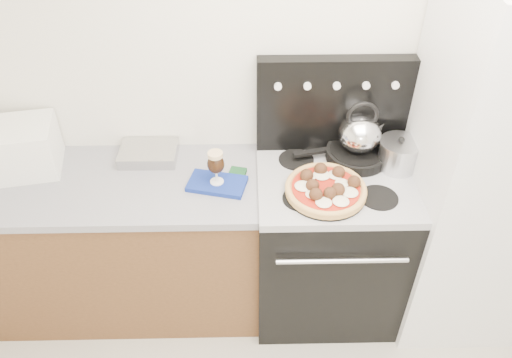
{
  "coord_description": "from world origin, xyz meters",
  "views": [
    {
      "loc": [
        -0.35,
        -0.7,
        2.46
      ],
      "look_at": [
        -0.31,
        1.05,
        1.02
      ],
      "focal_mm": 35.0,
      "sensor_mm": 36.0,
      "label": 1
    }
  ],
  "objects_px": {
    "fridge": "(482,175)",
    "beer_glass": "(216,167)",
    "pizza_pan": "(325,193)",
    "oven_mitt": "(217,184)",
    "pizza": "(326,188)",
    "toaster_oven": "(15,149)",
    "stove_body": "(327,246)",
    "skillet": "(356,154)",
    "stock_pot": "(398,155)",
    "tea_kettle": "(360,131)",
    "base_cabinet": "(126,247)"
  },
  "relations": [
    {
      "from": "pizza_pan",
      "to": "base_cabinet",
      "type": "bearing_deg",
      "value": 172.21
    },
    {
      "from": "stove_body",
      "to": "toaster_oven",
      "type": "height_order",
      "value": "toaster_oven"
    },
    {
      "from": "stove_body",
      "to": "tea_kettle",
      "type": "height_order",
      "value": "tea_kettle"
    },
    {
      "from": "base_cabinet",
      "to": "tea_kettle",
      "type": "distance_m",
      "value": 1.4
    },
    {
      "from": "fridge",
      "to": "beer_glass",
      "type": "xyz_separation_m",
      "value": [
        -1.28,
        0.0,
        0.06
      ]
    },
    {
      "from": "toaster_oven",
      "to": "tea_kettle",
      "type": "relative_size",
      "value": 1.68
    },
    {
      "from": "toaster_oven",
      "to": "beer_glass",
      "type": "bearing_deg",
      "value": -19.61
    },
    {
      "from": "base_cabinet",
      "to": "oven_mitt",
      "type": "relative_size",
      "value": 5.27
    },
    {
      "from": "fridge",
      "to": "pizza_pan",
      "type": "height_order",
      "value": "fridge"
    },
    {
      "from": "pizza",
      "to": "toaster_oven",
      "type": "bearing_deg",
      "value": 170.47
    },
    {
      "from": "tea_kettle",
      "to": "pizza",
      "type": "bearing_deg",
      "value": -126.02
    },
    {
      "from": "beer_glass",
      "to": "pizza_pan",
      "type": "xyz_separation_m",
      "value": [
        0.51,
        -0.1,
        -0.09
      ]
    },
    {
      "from": "pizza",
      "to": "pizza_pan",
      "type": "bearing_deg",
      "value": 0.0
    },
    {
      "from": "oven_mitt",
      "to": "pizza",
      "type": "relative_size",
      "value": 0.73
    },
    {
      "from": "toaster_oven",
      "to": "pizza_pan",
      "type": "bearing_deg",
      "value": -20.15
    },
    {
      "from": "fridge",
      "to": "beer_glass",
      "type": "height_order",
      "value": "fridge"
    },
    {
      "from": "stove_body",
      "to": "pizza",
      "type": "bearing_deg",
      "value": -119.35
    },
    {
      "from": "fridge",
      "to": "oven_mitt",
      "type": "height_order",
      "value": "fridge"
    },
    {
      "from": "fridge",
      "to": "oven_mitt",
      "type": "bearing_deg",
      "value": 179.85
    },
    {
      "from": "pizza",
      "to": "base_cabinet",
      "type": "bearing_deg",
      "value": 172.21
    },
    {
      "from": "stove_body",
      "to": "base_cabinet",
      "type": "bearing_deg",
      "value": 178.7
    },
    {
      "from": "stock_pot",
      "to": "base_cabinet",
      "type": "bearing_deg",
      "value": -177.56
    },
    {
      "from": "stove_body",
      "to": "stock_pot",
      "type": "height_order",
      "value": "stock_pot"
    },
    {
      "from": "beer_glass",
      "to": "stock_pot",
      "type": "relative_size",
      "value": 0.92
    },
    {
      "from": "stove_body",
      "to": "pizza_pan",
      "type": "bearing_deg",
      "value": -119.35
    },
    {
      "from": "oven_mitt",
      "to": "skillet",
      "type": "relative_size",
      "value": 0.89
    },
    {
      "from": "fridge",
      "to": "tea_kettle",
      "type": "relative_size",
      "value": 8.19
    },
    {
      "from": "skillet",
      "to": "stock_pot",
      "type": "bearing_deg",
      "value": -20.19
    },
    {
      "from": "base_cabinet",
      "to": "toaster_oven",
      "type": "height_order",
      "value": "toaster_oven"
    },
    {
      "from": "beer_glass",
      "to": "pizza_pan",
      "type": "distance_m",
      "value": 0.53
    },
    {
      "from": "skillet",
      "to": "stove_body",
      "type": "bearing_deg",
      "value": -129.13
    },
    {
      "from": "base_cabinet",
      "to": "fridge",
      "type": "bearing_deg",
      "value": -1.59
    },
    {
      "from": "pizza_pan",
      "to": "pizza",
      "type": "bearing_deg",
      "value": 0.0
    },
    {
      "from": "toaster_oven",
      "to": "skillet",
      "type": "xyz_separation_m",
      "value": [
        1.69,
        0.02,
        -0.08
      ]
    },
    {
      "from": "stove_body",
      "to": "fridge",
      "type": "height_order",
      "value": "fridge"
    },
    {
      "from": "toaster_oven",
      "to": "oven_mitt",
      "type": "relative_size",
      "value": 1.42
    },
    {
      "from": "beer_glass",
      "to": "tea_kettle",
      "type": "bearing_deg",
      "value": 14.08
    },
    {
      "from": "fridge",
      "to": "beer_glass",
      "type": "bearing_deg",
      "value": 179.85
    },
    {
      "from": "pizza_pan",
      "to": "tea_kettle",
      "type": "relative_size",
      "value": 1.62
    },
    {
      "from": "stock_pot",
      "to": "skillet",
      "type": "bearing_deg",
      "value": 159.81
    },
    {
      "from": "stove_body",
      "to": "oven_mitt",
      "type": "relative_size",
      "value": 3.2
    },
    {
      "from": "stove_body",
      "to": "tea_kettle",
      "type": "bearing_deg",
      "value": 50.87
    },
    {
      "from": "oven_mitt",
      "to": "pizza",
      "type": "xyz_separation_m",
      "value": [
        0.51,
        -0.1,
        0.05
      ]
    },
    {
      "from": "fridge",
      "to": "pizza",
      "type": "xyz_separation_m",
      "value": [
        -0.77,
        -0.09,
        0.01
      ]
    },
    {
      "from": "oven_mitt",
      "to": "beer_glass",
      "type": "relative_size",
      "value": 1.54
    },
    {
      "from": "base_cabinet",
      "to": "fridge",
      "type": "relative_size",
      "value": 0.76
    },
    {
      "from": "beer_glass",
      "to": "pizza",
      "type": "relative_size",
      "value": 0.47
    },
    {
      "from": "toaster_oven",
      "to": "pizza",
      "type": "xyz_separation_m",
      "value": [
        1.5,
        -0.25,
        -0.06
      ]
    },
    {
      "from": "stove_body",
      "to": "fridge",
      "type": "distance_m",
      "value": 0.87
    },
    {
      "from": "toaster_oven",
      "to": "stock_pot",
      "type": "bearing_deg",
      "value": -12.13
    }
  ]
}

